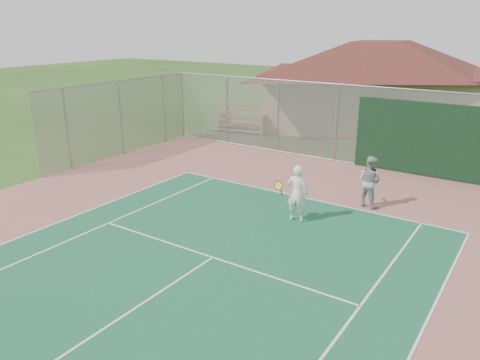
# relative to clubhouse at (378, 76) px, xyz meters

# --- Properties ---
(back_fence) EXTENTS (20.08, 0.11, 3.53)m
(back_fence) POSITION_rel_clubhouse_xyz_m (4.23, -8.87, -1.38)
(back_fence) COLOR gray
(back_fence) RESTS_ON ground
(side_fence_left) EXTENTS (0.08, 9.00, 3.50)m
(side_fence_left) POSITION_rel_clubhouse_xyz_m (-7.88, -13.35, -1.30)
(side_fence_left) COLOR gray
(side_fence_left) RESTS_ON ground
(clubhouse) EXTENTS (16.21, 13.40, 6.00)m
(clubhouse) POSITION_rel_clubhouse_xyz_m (0.00, 0.00, 0.00)
(clubhouse) COLOR tan
(clubhouse) RESTS_ON ground
(bleachers) EXTENTS (3.43, 2.33, 1.18)m
(bleachers) POSITION_rel_clubhouse_xyz_m (-5.81, -5.73, -2.42)
(bleachers) COLOR #9F2C24
(bleachers) RESTS_ON ground
(player_white_front) EXTENTS (1.05, 0.70, 1.84)m
(player_white_front) POSITION_rel_clubhouse_xyz_m (2.82, -15.95, -2.12)
(player_white_front) COLOR white
(player_white_front) RESTS_ON ground
(player_grey_back) EXTENTS (1.00, 0.86, 1.78)m
(player_grey_back) POSITION_rel_clubhouse_xyz_m (4.29, -13.44, -2.16)
(player_grey_back) COLOR #97999C
(player_grey_back) RESTS_ON ground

